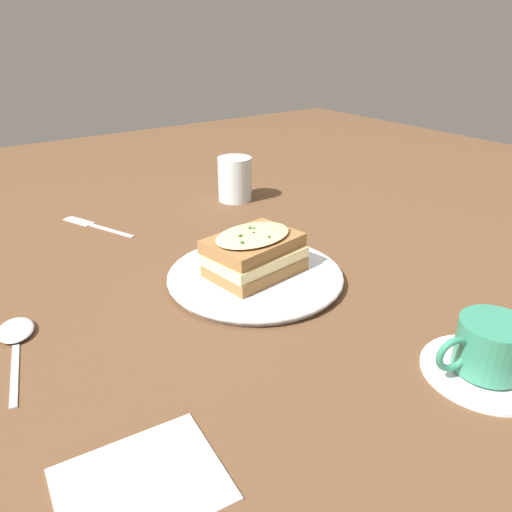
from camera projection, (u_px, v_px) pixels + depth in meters
ground_plane at (264, 286)px, 0.75m from camera, size 2.40×2.40×0.00m
dinner_plate at (256, 276)px, 0.76m from camera, size 0.27×0.27×0.01m
sandwich at (256, 253)px, 0.75m from camera, size 0.15×0.12×0.07m
teacup_with_saucer at (489, 353)px, 0.55m from camera, size 0.14×0.14×0.07m
water_glass at (235, 179)px, 1.09m from camera, size 0.07×0.07×0.09m
fork at (91, 224)px, 0.97m from camera, size 0.08×0.17×0.00m
spoon at (15, 334)px, 0.63m from camera, size 0.07×0.18×0.01m
napkin at (141, 483)px, 0.43m from camera, size 0.15×0.13×0.00m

